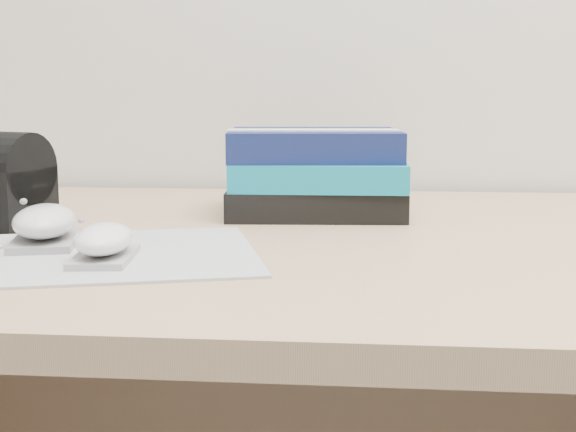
# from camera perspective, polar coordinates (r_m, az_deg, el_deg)

# --- Properties ---
(desk) EXTENTS (1.60, 0.80, 0.73)m
(desk) POSITION_cam_1_polar(r_m,az_deg,el_deg) (1.05, 4.15, -13.31)
(desk) COLOR tan
(desk) RESTS_ON ground
(mousepad) EXTENTS (0.39, 0.34, 0.00)m
(mousepad) POSITION_cam_1_polar(r_m,az_deg,el_deg) (0.83, -13.90, -2.70)
(mousepad) COLOR gray
(mousepad) RESTS_ON desk
(mouse_rear) EXTENTS (0.09, 0.13, 0.05)m
(mouse_rear) POSITION_cam_1_polar(r_m,az_deg,el_deg) (0.89, -16.92, -0.58)
(mouse_rear) COLOR gray
(mouse_rear) RESTS_ON mousepad
(mouse_front) EXTENTS (0.06, 0.10, 0.04)m
(mouse_front) POSITION_cam_1_polar(r_m,az_deg,el_deg) (0.79, -12.96, -1.81)
(mouse_front) COLOR #9A9A9C
(mouse_front) RESTS_ON mousepad
(book_stack) EXTENTS (0.24, 0.20, 0.11)m
(book_stack) POSITION_cam_1_polar(r_m,az_deg,el_deg) (1.07, 2.02, 3.10)
(book_stack) COLOR black
(book_stack) RESTS_ON desk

